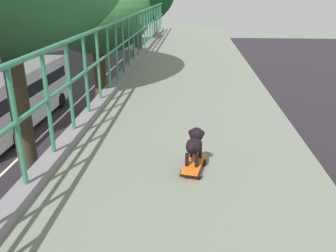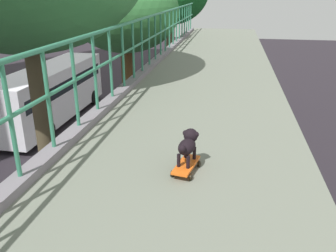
% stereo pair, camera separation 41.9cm
% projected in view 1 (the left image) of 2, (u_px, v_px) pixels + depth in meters
% --- Properties ---
extents(city_bus, '(2.58, 10.34, 3.31)m').
position_uv_depth(city_bus, '(17.00, 95.00, 20.46)').
color(city_bus, white).
rests_on(city_bus, ground).
extents(roadside_tree_far, '(4.08, 4.08, 8.31)m').
position_uv_depth(roadside_tree_far, '(96.00, 15.00, 12.93)').
color(roadside_tree_far, brown).
rests_on(roadside_tree_far, ground).
extents(toy_skateboard, '(0.27, 0.48, 0.09)m').
position_uv_depth(toy_skateboard, '(194.00, 164.00, 3.60)').
color(toy_skateboard, orange).
rests_on(toy_skateboard, overpass_deck).
extents(small_dog, '(0.21, 0.41, 0.32)m').
position_uv_depth(small_dog, '(195.00, 142.00, 3.58)').
color(small_dog, black).
rests_on(small_dog, toy_skateboard).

